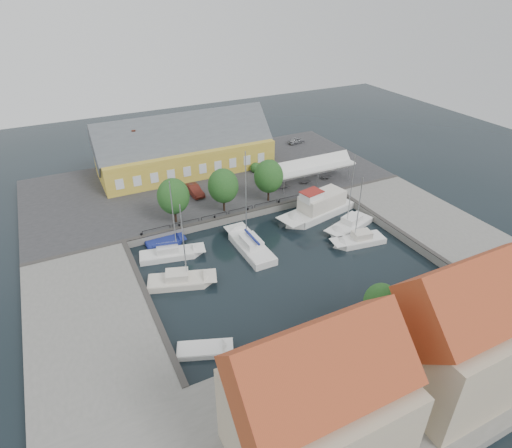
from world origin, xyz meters
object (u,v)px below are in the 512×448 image
at_px(west_boat_a, 171,255).
at_px(launch_sw, 204,351).
at_px(car_silver, 296,140).
at_px(center_sailboat, 250,247).
at_px(warehouse, 182,151).
at_px(launch_nw, 165,243).
at_px(tent_canopy, 312,167).
at_px(trawler, 319,209).
at_px(east_boat_a, 350,226).
at_px(car_red, 194,190).
at_px(east_boat_b, 359,241).
at_px(west_boat_b, 180,282).

height_order(west_boat_a, launch_sw, west_boat_a).
relative_size(car_silver, center_sailboat, 0.27).
xyz_separation_m(warehouse, launch_nw, (-8.88, -19.42, -4.34)).
distance_m(warehouse, launch_nw, 21.79).
bearing_deg(tent_canopy, west_boat_a, -161.40).
relative_size(trawler, launch_sw, 2.30).
relative_size(car_silver, east_boat_a, 0.31).
relative_size(east_boat_a, west_boat_a, 1.06).
relative_size(car_silver, car_red, 0.79).
bearing_deg(launch_sw, east_boat_a, 25.04).
bearing_deg(tent_canopy, east_boat_b, -101.09).
relative_size(warehouse, car_silver, 8.04).
height_order(tent_canopy, car_silver, tent_canopy).
bearing_deg(launch_sw, car_red, 72.07).
bearing_deg(launch_nw, car_red, 52.71).
relative_size(warehouse, launch_nw, 5.59).
xyz_separation_m(car_red, launch_sw, (-9.34, -28.88, -1.65)).
bearing_deg(warehouse, launch_sw, -105.63).
xyz_separation_m(east_boat_a, east_boat_b, (-1.29, -3.64, -0.00)).
bearing_deg(trawler, west_boat_a, -177.98).
bearing_deg(trawler, west_boat_b, -164.26).
relative_size(warehouse, center_sailboat, 2.16).
bearing_deg(west_boat_a, launch_nw, 86.53).
distance_m(warehouse, west_boat_b, 29.95).
bearing_deg(center_sailboat, east_boat_a, -5.23).
xyz_separation_m(center_sailboat, west_boat_b, (-9.91, -2.74, -0.10)).
bearing_deg(east_boat_b, trawler, 93.69).
distance_m(warehouse, car_silver, 24.12).
relative_size(center_sailboat, launch_sw, 2.42).
height_order(tent_canopy, west_boat_b, west_boat_b).
relative_size(east_boat_b, west_boat_b, 0.94).
xyz_separation_m(trawler, west_boat_b, (-22.46, -6.33, -0.76)).
bearing_deg(tent_canopy, launch_nw, -167.69).
height_order(east_boat_b, launch_nw, east_boat_b).
height_order(warehouse, east_boat_a, east_boat_a).
xyz_separation_m(east_boat_a, west_boat_b, (-24.30, -1.42, -0.00)).
distance_m(center_sailboat, east_boat_b, 14.00).
bearing_deg(launch_nw, tent_canopy, 12.31).
bearing_deg(east_boat_b, center_sailboat, 159.28).
relative_size(trawler, east_boat_a, 1.11).
height_order(tent_canopy, launch_nw, tent_canopy).
relative_size(tent_canopy, west_boat_a, 1.32).
bearing_deg(west_boat_a, car_silver, 37.37).
relative_size(tent_canopy, launch_nw, 2.74).
height_order(east_boat_b, west_boat_b, west_boat_b).
xyz_separation_m(warehouse, launch_sw, (-10.78, -38.52, -4.34)).
bearing_deg(car_silver, launch_sw, 130.24).
xyz_separation_m(car_red, launch_nw, (-7.44, -9.78, -1.65)).
relative_size(car_silver, trawler, 0.28).
xyz_separation_m(tent_canopy, trawler, (-3.77, -7.86, -2.67)).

